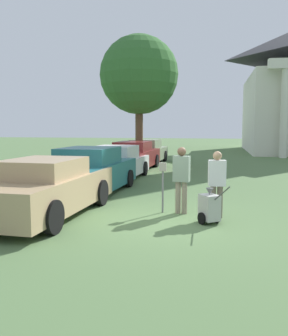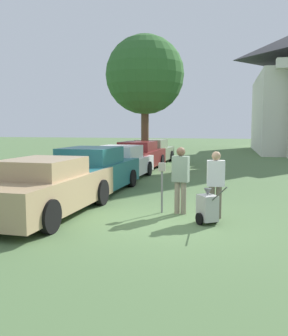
% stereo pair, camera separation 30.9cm
% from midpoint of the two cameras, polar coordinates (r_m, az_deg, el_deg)
% --- Properties ---
extents(ground_plane, '(120.00, 120.00, 0.00)m').
position_cam_midpoint_polar(ground_plane, '(9.11, 1.80, -8.04)').
color(ground_plane, '#517042').
extents(parked_car_tan, '(2.12, 4.89, 1.47)m').
position_cam_midpoint_polar(parked_car_tan, '(9.80, -15.38, -3.05)').
color(parked_car_tan, tan).
rests_on(parked_car_tan, ground_plane).
extents(parked_car_teal, '(2.20, 4.93, 1.56)m').
position_cam_midpoint_polar(parked_car_teal, '(12.84, -8.83, -0.62)').
color(parked_car_teal, '#23666B').
rests_on(parked_car_teal, ground_plane).
extents(parked_car_white, '(2.12, 4.69, 1.44)m').
position_cam_midpoint_polar(parked_car_white, '(16.02, -4.81, 0.63)').
color(parked_car_white, silver).
rests_on(parked_car_white, ground_plane).
extents(parked_car_maroon, '(2.09, 5.06, 1.48)m').
position_cam_midpoint_polar(parked_car_maroon, '(19.38, -2.03, 1.75)').
color(parked_car_maroon, maroon).
rests_on(parked_car_maroon, ground_plane).
extents(parked_car_sage, '(2.10, 5.09, 1.45)m').
position_cam_midpoint_polar(parked_car_sage, '(22.84, -0.06, 2.41)').
color(parked_car_sage, gray).
rests_on(parked_car_sage, ground_plane).
extents(parking_meter, '(0.18, 0.09, 1.32)m').
position_cam_midpoint_polar(parking_meter, '(9.80, 1.98, -1.51)').
color(parking_meter, slate).
rests_on(parking_meter, ground_plane).
extents(person_worker, '(0.45, 0.29, 1.74)m').
position_cam_midpoint_polar(person_worker, '(9.70, 4.82, -1.21)').
color(person_worker, gray).
rests_on(person_worker, ground_plane).
extents(person_supervisor, '(0.45, 0.28, 1.66)m').
position_cam_midpoint_polar(person_supervisor, '(9.36, 10.12, -1.87)').
color(person_supervisor, '#665B4C').
rests_on(person_supervisor, ground_plane).
extents(equipment_cart, '(0.72, 0.92, 1.00)m').
position_cam_midpoint_polar(equipment_cart, '(8.88, 8.96, -5.94)').
color(equipment_cart, '#B2B2AD').
rests_on(equipment_cart, ground_plane).
extents(shade_tree, '(4.46, 4.46, 7.40)m').
position_cam_midpoint_polar(shade_tree, '(21.87, -1.17, 13.96)').
color(shade_tree, brown).
rests_on(shade_tree, ground_plane).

